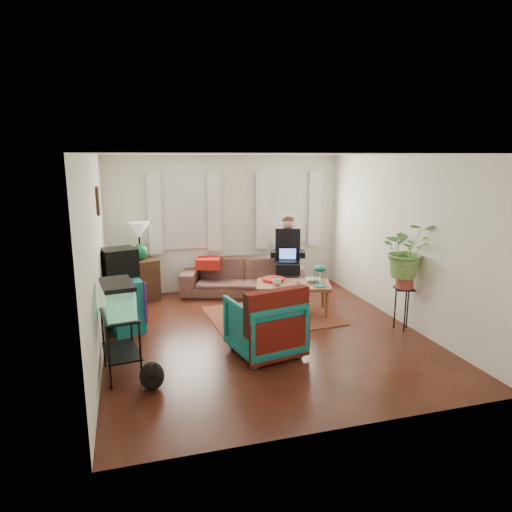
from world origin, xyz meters
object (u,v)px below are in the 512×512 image
object	(u,v)px
sofa	(244,271)
armchair	(265,323)
dresser	(122,303)
coffee_table	(293,298)
plant_stand	(403,309)
side_table	(142,280)
aquarium_stand	(121,345)

from	to	relation	value
sofa	armchair	size ratio (longest dim) A/B	2.67
sofa	dresser	xyz separation A→B (m)	(-2.22, -1.19, -0.05)
coffee_table	plant_stand	world-z (taller)	plant_stand
side_table	armchair	size ratio (longest dim) A/B	0.88
armchair	sofa	bearing A→B (deg)	-110.34
dresser	plant_stand	xyz separation A→B (m)	(4.06, -1.25, -0.07)
side_table	plant_stand	distance (m)	4.54
side_table	plant_stand	world-z (taller)	side_table
sofa	plant_stand	size ratio (longest dim) A/B	3.51
coffee_table	dresser	bearing A→B (deg)	-163.61
side_table	dresser	xyz separation A→B (m)	(-0.34, -1.35, 0.02)
side_table	armchair	xyz separation A→B (m)	(1.47, -2.85, 0.05)
sofa	armchair	distance (m)	2.72
side_table	dresser	distance (m)	1.39
plant_stand	side_table	bearing A→B (deg)	144.97
side_table	plant_stand	bearing A→B (deg)	-35.03
coffee_table	plant_stand	size ratio (longest dim) A/B	1.86
coffee_table	sofa	bearing A→B (deg)	130.72
aquarium_stand	coffee_table	world-z (taller)	aquarium_stand
side_table	coffee_table	size ratio (longest dim) A/B	0.62
sofa	aquarium_stand	distance (m)	3.59
dresser	plant_stand	distance (m)	4.25
armchair	plant_stand	xyz separation A→B (m)	(2.25, 0.24, -0.10)
sofa	coffee_table	world-z (taller)	sofa
dresser	sofa	bearing A→B (deg)	11.66
aquarium_stand	dresser	bearing A→B (deg)	81.42
coffee_table	plant_stand	bearing A→B (deg)	-24.78
dresser	coffee_table	xyz separation A→B (m)	(2.75, -0.06, -0.15)
side_table	dresser	bearing A→B (deg)	-104.12
sofa	coffee_table	xyz separation A→B (m)	(0.53, -1.25, -0.20)
sofa	coffee_table	distance (m)	1.38
sofa	side_table	xyz separation A→B (m)	(-1.88, 0.16, -0.07)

